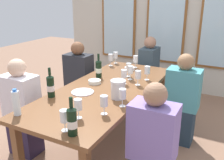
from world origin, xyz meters
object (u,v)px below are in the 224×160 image
wine_glass_0 (111,58)px  wine_glass_6 (147,71)px  tasting_bowl_1 (95,82)px  wine_glass_11 (122,94)px  wine_bottle_2 (51,86)px  metal_pitcher (118,89)px  wine_glass_4 (78,105)px  wine_bottle_0 (72,121)px  seated_person_3 (152,149)px  wine_glass_1 (129,68)px  wine_glass_3 (135,59)px  water_bottle (16,103)px  seated_person_4 (149,72)px  tasting_bowl_0 (130,69)px  seated_person_1 (182,102)px  wine_glass_9 (64,116)px  wine_bottle_1 (99,69)px  wine_glass_8 (116,56)px  wine_glass_10 (138,75)px  dining_table (106,94)px  seated_person_2 (22,110)px  wine_glass_7 (130,70)px  wine_glass_5 (104,102)px  white_plate_0 (83,92)px  wine_glass_2 (124,74)px  seated_person_0 (79,81)px

wine_glass_0 → wine_glass_6: same height
tasting_bowl_1 → wine_glass_6: (0.50, 0.41, 0.10)m
wine_glass_11 → wine_bottle_2: bearing=-170.1°
metal_pitcher → wine_glass_4: 0.55m
wine_bottle_0 → seated_person_3: (0.50, 0.40, -0.33)m
wine_glass_1 → wine_glass_3: (-0.08, 0.41, 0.00)m
water_bottle → seated_person_4: size_ratio=0.22×
tasting_bowl_0 → seated_person_1: bearing=-17.9°
wine_glass_9 → wine_glass_3: bearing=95.8°
wine_bottle_1 → wine_glass_3: (0.24, 0.62, 0.01)m
wine_bottle_0 → wine_glass_8: wine_bottle_0 is taller
wine_bottle_1 → wine_glass_10: 0.54m
wine_glass_4 → dining_table: bearing=100.7°
dining_table → wine_glass_0: 0.94m
wine_glass_1 → wine_glass_10: (0.22, -0.24, 0.00)m
dining_table → wine_bottle_0: bearing=-75.5°
metal_pitcher → wine_glass_6: bearing=84.7°
wine_glass_9 → wine_glass_8: bearing=105.7°
water_bottle → seated_person_2: (-0.38, 0.39, -0.33)m
wine_glass_9 → seated_person_4: size_ratio=0.16×
wine_glass_1 → seated_person_2: seated_person_2 is taller
wine_glass_3 → tasting_bowl_1: bearing=-101.2°
wine_glass_7 → dining_table: bearing=-107.2°
wine_bottle_2 → wine_glass_1: 1.07m
wine_bottle_2 → seated_person_4: seated_person_4 is taller
tasting_bowl_0 → wine_glass_11: wine_glass_11 is taller
wine_glass_0 → wine_glass_5: 1.56m
wine_glass_11 → wine_glass_7: bearing=108.3°
white_plate_0 → wine_glass_7: bearing=66.2°
wine_glass_0 → wine_glass_2: 0.80m
tasting_bowl_1 → seated_person_2: size_ratio=0.13×
wine_glass_5 → seated_person_0: 1.57m
metal_pitcher → wine_glass_5: size_ratio=1.09×
wine_glass_9 → wine_glass_11: size_ratio=1.00×
wine_glass_11 → seated_person_0: size_ratio=0.16×
wine_glass_1 → seated_person_3: (0.70, -1.08, -0.33)m
wine_glass_1 → wine_glass_6: bearing=-4.5°
wine_glass_10 → seated_person_4: seated_person_4 is taller
wine_bottle_1 → seated_person_0: bearing=152.4°
wine_bottle_1 → water_bottle: size_ratio=1.26×
wine_bottle_0 → seated_person_4: 2.45m
wine_bottle_1 → wine_bottle_2: wine_bottle_2 is taller
wine_bottle_2 → wine_glass_6: 1.18m
dining_table → seated_person_1: seated_person_1 is taller
wine_glass_0 → wine_glass_10: 0.88m
wine_glass_5 → seated_person_2: 1.10m
wine_glass_0 → seated_person_1: bearing=-16.3°
wine_bottle_2 → water_bottle: wine_bottle_2 is taller
wine_glass_11 → wine_glass_4: bearing=-120.6°
wine_bottle_1 → metal_pitcher: bearing=-43.6°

